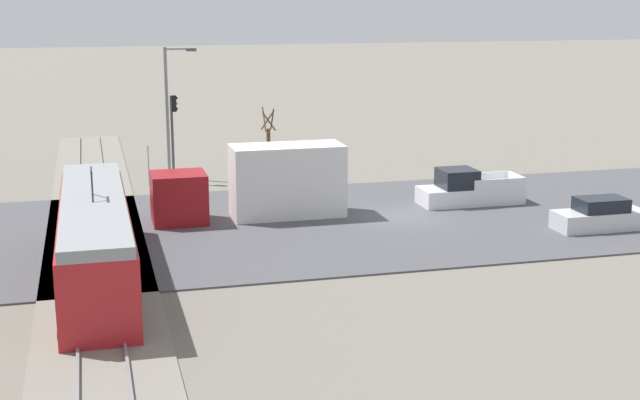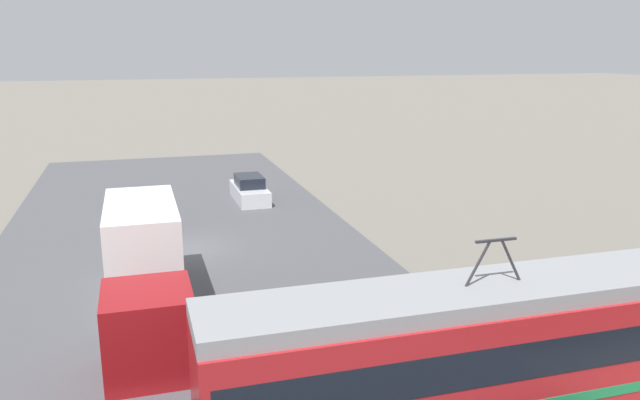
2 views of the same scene
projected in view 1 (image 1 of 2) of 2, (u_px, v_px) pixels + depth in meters
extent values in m
plane|color=slate|center=(404.00, 219.00, 44.44)|extent=(320.00, 320.00, 0.00)
cube|color=#4C4C51|center=(404.00, 218.00, 44.43)|extent=(16.90, 49.89, 0.08)
cube|color=gray|center=(95.00, 238.00, 40.72)|extent=(61.45, 4.40, 0.08)
cube|color=gray|center=(111.00, 235.00, 40.87)|extent=(60.22, 0.10, 0.14)
cube|color=gray|center=(79.00, 237.00, 40.52)|extent=(60.22, 0.10, 0.14)
cube|color=#B21E23|center=(96.00, 244.00, 34.40)|extent=(14.67, 2.59, 2.84)
cube|color=black|center=(95.00, 236.00, 34.32)|extent=(14.23, 2.62, 0.95)
cube|color=#1E844C|center=(97.00, 266.00, 34.60)|extent=(14.52, 2.63, 0.27)
cube|color=gray|center=(93.00, 203.00, 34.04)|extent=(14.67, 2.38, 0.41)
cylinder|color=#2D2D33|center=(92.00, 186.00, 33.44)|extent=(0.66, 0.07, 1.15)
cylinder|color=#2D2D33|center=(92.00, 182.00, 34.29)|extent=(0.66, 0.07, 1.15)
cube|color=#2D2D33|center=(91.00, 170.00, 33.74)|extent=(1.10, 0.08, 0.06)
cube|color=maroon|center=(179.00, 198.00, 43.17)|extent=(2.43, 2.62, 2.44)
cube|color=white|center=(287.00, 180.00, 44.38)|extent=(2.43, 5.56, 3.58)
cube|color=#196B38|center=(282.00, 169.00, 45.45)|extent=(0.02, 2.78, 0.90)
cube|color=silver|center=(470.00, 195.00, 47.27)|extent=(2.03, 5.50, 0.91)
cube|color=black|center=(457.00, 178.00, 46.87)|extent=(1.87, 1.87, 0.99)
cube|color=silver|center=(483.00, 177.00, 48.28)|extent=(0.12, 2.75, 0.53)
cube|color=silver|center=(498.00, 184.00, 46.52)|extent=(0.12, 2.75, 0.53)
cube|color=silver|center=(516.00, 179.00, 47.76)|extent=(1.87, 0.22, 0.53)
cube|color=red|center=(510.00, 184.00, 48.63)|extent=(0.14, 0.04, 0.18)
cube|color=silver|center=(600.00, 220.00, 42.13)|extent=(1.73, 4.44, 0.87)
cube|color=black|center=(601.00, 204.00, 41.96)|extent=(1.49, 2.31, 0.64)
cylinder|color=#47474C|center=(173.00, 139.00, 52.44)|extent=(0.16, 0.16, 5.18)
cube|color=black|center=(174.00, 104.00, 52.01)|extent=(0.28, 0.22, 0.95)
sphere|color=#390606|center=(176.00, 98.00, 51.96)|extent=(0.18, 0.18, 0.18)
sphere|color=yellow|center=(176.00, 103.00, 52.04)|extent=(0.18, 0.18, 0.18)
sphere|color=black|center=(177.00, 109.00, 52.11)|extent=(0.18, 0.18, 0.18)
cylinder|color=brown|center=(269.00, 153.00, 54.17)|extent=(0.24, 0.24, 3.01)
cylinder|color=brown|center=(267.00, 120.00, 53.96)|extent=(0.09, 0.85, 1.16)
cylinder|color=brown|center=(264.00, 119.00, 53.64)|extent=(1.02, 0.09, 1.41)
cylinder|color=brown|center=(269.00, 121.00, 53.49)|extent=(0.09, 0.85, 1.16)
cylinder|color=brown|center=(272.00, 119.00, 53.76)|extent=(1.02, 0.09, 1.41)
cylinder|color=gray|center=(167.00, 113.00, 53.49)|extent=(0.20, 0.20, 7.90)
cylinder|color=gray|center=(178.00, 49.00, 52.83)|extent=(0.12, 1.60, 0.12)
cube|color=#515156|center=(191.00, 50.00, 53.03)|extent=(0.36, 0.60, 0.18)
cylinder|color=gray|center=(149.00, 165.00, 52.14)|extent=(0.06, 0.06, 2.35)
cube|color=white|center=(148.00, 149.00, 51.93)|extent=(0.32, 0.02, 0.44)
cube|color=red|center=(149.00, 149.00, 51.93)|extent=(0.31, 0.01, 0.10)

